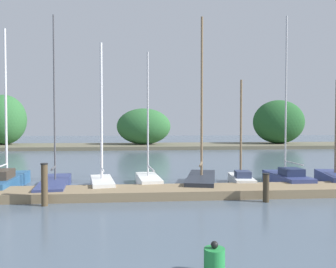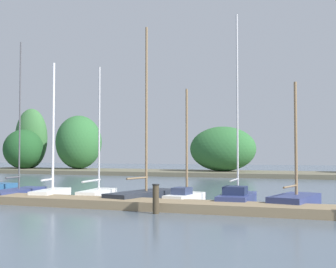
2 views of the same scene
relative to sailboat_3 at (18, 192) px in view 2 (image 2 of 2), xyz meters
name	(u,v)px [view 2 (image 2 of 2)]	position (x,y,z in m)	size (l,w,h in m)	color
dock_pier	(74,201)	(4.29, -1.73, -0.12)	(26.79, 1.80, 0.35)	#847051
far_shore	(175,150)	(-0.84, 26.14, 2.24)	(57.94, 8.08, 7.57)	#66604C
sailboat_3	(18,192)	(0.00, 0.00, 0.00)	(1.68, 4.59, 7.83)	navy
sailboat_4	(52,191)	(2.10, -0.15, 0.15)	(1.39, 3.08, 6.58)	white
sailboat_5	(98,193)	(4.20, 0.56, 0.05)	(1.26, 3.30, 6.38)	white
sailboat_6	(145,194)	(6.72, 0.30, 0.09)	(2.14, 4.44, 8.01)	#232833
sailboat_7	(186,196)	(8.66, 0.31, 0.07)	(1.20, 2.88, 5.07)	white
sailboat_8	(237,197)	(10.93, 0.33, 0.10)	(1.29, 3.47, 8.19)	navy
sailboat_9	(296,200)	(13.32, 0.11, 0.06)	(1.93, 3.29, 5.10)	navy
mooring_piling_2	(156,199)	(8.58, -3.03, 0.26)	(0.27, 0.27, 1.09)	#3D3323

